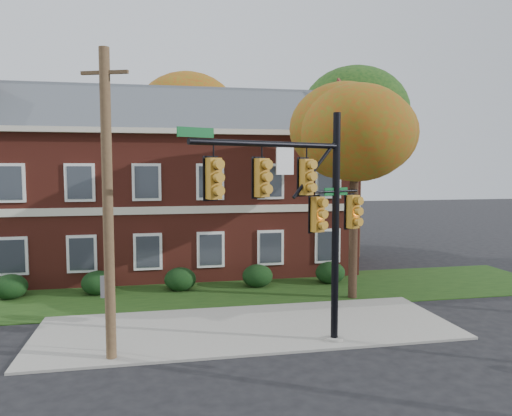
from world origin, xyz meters
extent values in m
plane|color=black|center=(0.00, 0.00, 0.00)|extent=(120.00, 120.00, 0.00)
cube|color=gray|center=(0.00, 1.00, 0.04)|extent=(14.00, 5.00, 0.08)
cube|color=#193811|center=(0.00, 6.00, 0.02)|extent=(30.00, 6.00, 0.04)
cube|color=maroon|center=(-2.00, 12.00, 3.50)|extent=(18.00, 8.00, 7.00)
cube|color=beige|center=(-2.00, 12.00, 7.12)|extent=(18.80, 8.80, 0.24)
cube|color=beige|center=(-2.00, 7.97, 3.50)|extent=(18.00, 0.12, 0.35)
ellipsoid|color=black|center=(-9.00, 6.70, 0.53)|extent=(1.40, 1.26, 1.05)
ellipsoid|color=black|center=(-5.50, 6.70, 0.53)|extent=(1.40, 1.26, 1.05)
ellipsoid|color=black|center=(-2.00, 6.70, 0.53)|extent=(1.40, 1.26, 1.05)
ellipsoid|color=black|center=(1.50, 6.70, 0.53)|extent=(1.40, 1.26, 1.05)
ellipsoid|color=black|center=(5.00, 6.70, 0.53)|extent=(1.40, 1.26, 1.05)
cylinder|color=black|center=(5.00, 4.00, 2.88)|extent=(0.36, 0.36, 5.76)
ellipsoid|color=#A6300E|center=(5.00, 4.00, 6.48)|extent=(4.25, 4.25, 3.60)
ellipsoid|color=#A6300E|center=(5.62, 3.62, 7.08)|extent=(3.50, 3.50, 3.00)
cylinder|color=black|center=(9.00, 13.00, 3.52)|extent=(0.36, 0.36, 7.04)
ellipsoid|color=#0E3411|center=(9.00, 13.00, 7.92)|extent=(5.95, 5.95, 5.04)
ellipsoid|color=#0E3411|center=(9.88, 12.47, 8.52)|extent=(4.90, 4.90, 4.20)
cylinder|color=black|center=(-1.00, 20.00, 3.84)|extent=(0.36, 0.36, 7.68)
ellipsoid|color=#B1320F|center=(-1.00, 20.00, 8.64)|extent=(6.46, 6.46, 5.47)
ellipsoid|color=#B1320F|center=(-0.05, 19.43, 9.24)|extent=(5.32, 5.32, 4.56)
cylinder|color=gray|center=(2.42, -0.81, 0.08)|extent=(0.57, 0.57, 0.16)
cylinder|color=black|center=(2.42, -0.81, 3.57)|extent=(0.30, 0.30, 7.14)
cylinder|color=black|center=(0.10, -1.88, 6.12)|extent=(4.69, 2.30, 0.16)
cylinder|color=black|center=(2.42, -0.81, 4.74)|extent=(1.70, 0.85, 0.08)
cube|color=#B0781C|center=(-1.56, -2.66, 5.20)|extent=(0.54, 0.47, 1.18)
cube|color=#B0781C|center=(-0.17, -2.01, 5.20)|extent=(0.54, 0.47, 1.18)
cube|color=#B0781C|center=(1.31, -1.32, 5.20)|extent=(0.54, 0.47, 1.18)
cube|color=silver|center=(0.57, -1.67, 5.66)|extent=(0.57, 0.30, 0.76)
cube|color=#0B5621|center=(-2.02, -2.87, 6.34)|extent=(0.94, 0.47, 0.24)
cube|color=#B0781C|center=(1.72, -1.13, 4.08)|extent=(0.54, 0.47, 1.18)
cube|color=#B0781C|center=(3.11, -0.48, 4.08)|extent=(0.54, 0.47, 1.18)
cube|color=#0B5621|center=(2.42, -0.81, 4.74)|extent=(0.90, 0.45, 0.23)
cylinder|color=brown|center=(-4.32, -0.96, 4.37)|extent=(0.38, 0.38, 8.73)
cube|color=brown|center=(-4.32, -0.96, 8.05)|extent=(1.30, 0.57, 0.10)
cylinder|color=slate|center=(-4.47, -0.38, 1.16)|extent=(0.06, 0.06, 2.32)
cube|color=slate|center=(-4.47, -0.38, 2.00)|extent=(0.34, 0.05, 0.65)
camera|label=1|loc=(-3.02, -15.28, 5.50)|focal=35.00mm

